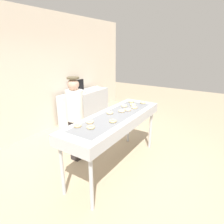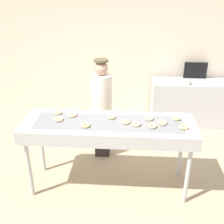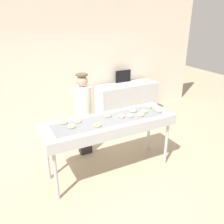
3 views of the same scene
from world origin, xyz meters
The scene contains 19 objects.
ground_plane centered at (0.00, 0.00, 0.00)m, with size 16.00×16.00×0.00m, color tan.
back_wall centered at (0.00, 2.53, 1.52)m, with size 8.00×0.12×3.05m, color beige.
fryer_conveyor centered at (0.00, 0.00, 0.94)m, with size 2.29×0.72×1.04m.
plain_donut_0 centered at (0.03, 0.13, 1.05)m, with size 0.12×0.12×0.04m, color #E8C789.
plain_donut_1 centered at (-0.51, 0.15, 1.05)m, with size 0.12×0.12×0.04m, color #EEC38C.
plain_donut_2 centered at (0.70, 0.00, 1.05)m, with size 0.12×0.12×0.04m, color #F0CF8C.
plain_donut_3 centered at (0.56, -0.10, 1.05)m, with size 0.12×0.12×0.04m, color #F8D192.
plain_donut_4 centered at (0.23, 0.00, 1.05)m, with size 0.12×0.12×0.04m, color beige.
plain_donut_5 centered at (-0.67, 0.01, 1.05)m, with size 0.12×0.12×0.04m, color #E5CA89.
plain_donut_6 centered at (0.54, 0.12, 1.05)m, with size 0.12×0.12×0.04m, color beige.
plain_donut_7 centered at (-0.73, 0.21, 1.05)m, with size 0.12×0.12×0.04m, color #F5CE86.
plain_donut_8 centered at (-0.28, -0.13, 1.05)m, with size 0.12×0.12×0.04m, color #ECC682.
plain_donut_9 centered at (0.90, 0.15, 1.05)m, with size 0.12×0.12×0.04m, color #E8D483.
plain_donut_10 centered at (0.97, -0.10, 1.05)m, with size 0.12×0.12×0.04m, color #EAC384.
plain_donut_11 centered at (0.36, -0.06, 1.05)m, with size 0.12×0.12×0.04m, color #F5C793.
worker_baker centered at (-0.17, 0.79, 0.93)m, with size 0.32×0.32×1.67m.
prep_counter centered at (1.59, 2.08, 0.46)m, with size 1.72×0.57×0.91m, color #B7BABF.
paper_cup_0 centered at (1.38, 1.91, 0.96)m, with size 0.09×0.09×0.10m, color beige.
menu_display centered at (1.59, 2.31, 1.08)m, with size 0.46×0.04×0.33m, color black.
Camera 2 is at (0.26, -3.18, 2.71)m, focal length 44.04 mm.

